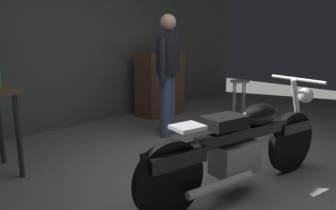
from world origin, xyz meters
name	(u,v)px	position (x,y,z in m)	size (l,w,h in m)	color
ground_plane	(219,178)	(0.00, 0.00, 0.00)	(12.00, 12.00, 0.00)	gray
back_wall	(70,24)	(0.00, 2.80, 1.55)	(8.00, 0.12, 3.10)	#56605B
motorcycle	(241,145)	(-0.09, -0.29, 0.45)	(2.17, 0.70, 1.00)	black
person_standing	(168,70)	(0.64, 1.38, 0.93)	(0.52, 0.37, 1.67)	#4A6288
shop_stool	(239,89)	(2.12, 1.17, 0.50)	(0.32, 0.32, 0.64)	#B2B2B7
wooden_dresser	(160,84)	(1.37, 2.30, 0.55)	(0.80, 0.47, 1.10)	brown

